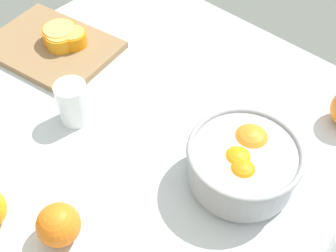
{
  "coord_description": "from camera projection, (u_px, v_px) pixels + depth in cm",
  "views": [
    {
      "loc": [
        38.59,
        -43.0,
        71.71
      ],
      "look_at": [
        -0.51,
        -0.25,
        5.18
      ],
      "focal_mm": 47.55,
      "sensor_mm": 36.0,
      "label": 1
    }
  ],
  "objects": [
    {
      "name": "ground_plane",
      "position": [
        171.0,
        147.0,
        0.93
      ],
      "size": [
        110.79,
        89.73,
        3.0
      ],
      "primitive_type": "cube",
      "color": "silver"
    },
    {
      "name": "fruit_bowl",
      "position": [
        244.0,
        163.0,
        0.82
      ],
      "size": [
        21.32,
        21.32,
        10.18
      ],
      "color": "#99999E",
      "rests_on": "ground_plane"
    },
    {
      "name": "juice_glass",
      "position": [
        74.0,
        105.0,
        0.94
      ],
      "size": [
        6.69,
        6.69,
        9.57
      ],
      "color": "white",
      "rests_on": "ground_plane"
    },
    {
      "name": "cutting_board",
      "position": [
        51.0,
        47.0,
        1.11
      ],
      "size": [
        34.17,
        27.37,
        1.7
      ],
      "primitive_type": "cube",
      "rotation": [
        0.0,
        0.0,
        0.16
      ],
      "color": "olive",
      "rests_on": "ground_plane"
    },
    {
      "name": "orange_half_0",
      "position": [
        60.0,
        35.0,
        1.1
      ],
      "size": [
        8.77,
        8.77,
        4.03
      ],
      "color": "orange",
      "rests_on": "cutting_board"
    },
    {
      "name": "orange_half_1",
      "position": [
        73.0,
        38.0,
        1.09
      ],
      "size": [
        6.62,
        6.62,
        3.75
      ],
      "color": "orange",
      "rests_on": "cutting_board"
    },
    {
      "name": "orange_half_2",
      "position": [
        60.0,
        40.0,
        1.09
      ],
      "size": [
        6.87,
        6.87,
        3.79
      ],
      "color": "orange",
      "rests_on": "cutting_board"
    },
    {
      "name": "loose_orange_1",
      "position": [
        58.0,
        224.0,
        0.75
      ],
      "size": [
        7.66,
        7.66,
        7.66
      ],
      "primitive_type": "sphere",
      "color": "orange",
      "rests_on": "ground_plane"
    }
  ]
}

